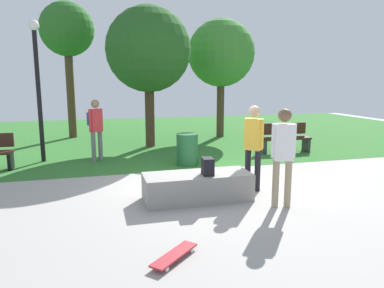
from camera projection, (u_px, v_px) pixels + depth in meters
The scene contains 14 objects.
ground_plane at pixel (198, 183), 7.95m from camera, with size 28.00×28.00×0.00m, color #9E9993.
grass_lawn at pixel (148, 134), 15.15m from camera, with size 26.60×12.85×0.01m, color #2D6B28.
concrete_ledge at pixel (197, 187), 6.79m from camera, with size 2.02×0.78×0.51m, color gray.
backpack_on_ledge at pixel (208, 166), 6.63m from camera, with size 0.28×0.20×0.32m, color black.
skater_performing_trick at pixel (283, 150), 6.27m from camera, with size 0.42×0.28×1.77m.
skater_watching at pixel (253, 141), 7.26m from camera, with size 0.36×0.37×1.75m.
skateboard_by_ledge at pixel (174, 255), 4.53m from camera, with size 0.72×0.69×0.08m.
park_bench_near_lamppost at pixel (284, 137), 11.26m from camera, with size 1.62×0.53×0.91m.
tree_leaning_ash at pixel (148, 50), 11.76m from camera, with size 2.80×2.80×4.64m.
tree_young_birch at pixel (67, 31), 13.54m from camera, with size 2.03×2.03×5.16m.
tree_tall_oak at pixel (221, 54), 13.87m from camera, with size 2.59×2.59×4.57m.
lamp_post at pixel (37, 77), 9.62m from camera, with size 0.28×0.28×3.80m.
trash_bin at pixel (187, 150), 9.53m from camera, with size 0.57×0.57×0.85m, color #1E592D.
pedestrian_with_backpack at pixel (95, 124), 9.90m from camera, with size 0.43×0.44×1.72m.
Camera 1 is at (-2.11, -7.37, 2.25)m, focal length 33.53 mm.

